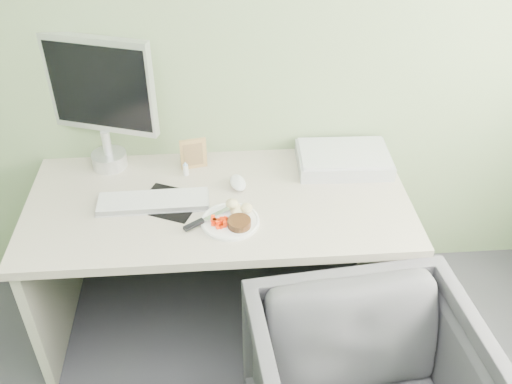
{
  "coord_description": "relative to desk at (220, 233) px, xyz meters",
  "views": [
    {
      "loc": [
        0.01,
        -0.28,
        2.17
      ],
      "look_at": [
        0.15,
        1.5,
        0.86
      ],
      "focal_mm": 40.0,
      "sensor_mm": 36.0,
      "label": 1
    }
  ],
  "objects": [
    {
      "name": "plate",
      "position": [
        0.04,
        -0.15,
        0.19
      ],
      "size": [
        0.23,
        0.23,
        0.01
      ],
      "primitive_type": "cylinder",
      "color": "white",
      "rests_on": "desk"
    },
    {
      "name": "mousepad",
      "position": [
        -0.2,
        -0.0,
        0.18
      ],
      "size": [
        0.3,
        0.29,
        0.0
      ],
      "primitive_type": "cube",
      "rotation": [
        0.0,
        0.0,
        -0.42
      ],
      "color": "black",
      "rests_on": "desk"
    },
    {
      "name": "monitor",
      "position": [
        -0.48,
        0.32,
        0.52
      ],
      "size": [
        0.49,
        0.21,
        0.6
      ],
      "rotation": [
        0.0,
        0.0,
        -0.33
      ],
      "color": "silver",
      "rests_on": "desk"
    },
    {
      "name": "computer_mouse",
      "position": [
        0.09,
        0.09,
        0.2
      ],
      "size": [
        0.09,
        0.13,
        0.04
      ],
      "primitive_type": "ellipsoid",
      "rotation": [
        0.0,
        0.0,
        0.19
      ],
      "color": "white",
      "rests_on": "desk"
    },
    {
      "name": "photo_frame",
      "position": [
        -0.1,
        0.25,
        0.26
      ],
      "size": [
        0.12,
        0.04,
        0.15
      ],
      "primitive_type": "cube",
      "rotation": [
        0.0,
        0.0,
        0.2
      ],
      "color": "#A4854C",
      "rests_on": "desk"
    },
    {
      "name": "keyboard",
      "position": [
        -0.27,
        -0.01,
        0.2
      ],
      "size": [
        0.45,
        0.14,
        0.02
      ],
      "primitive_type": "cube",
      "rotation": [
        0.0,
        0.0,
        0.02
      ],
      "color": "white",
      "rests_on": "desk"
    },
    {
      "name": "eyedrop_bottle",
      "position": [
        -0.14,
        0.2,
        0.21
      ],
      "size": [
        0.02,
        0.02,
        0.07
      ],
      "color": "white",
      "rests_on": "desk"
    },
    {
      "name": "desk",
      "position": [
        0.0,
        0.0,
        0.0
      ],
      "size": [
        1.6,
        0.75,
        0.73
      ],
      "color": "beige",
      "rests_on": "floor"
    },
    {
      "name": "steak_knife",
      "position": [
        -0.07,
        -0.16,
        0.21
      ],
      "size": [
        0.2,
        0.15,
        0.02
      ],
      "rotation": [
        0.0,
        0.0,
        0.6
      ],
      "color": "silver",
      "rests_on": "plate"
    },
    {
      "name": "scanner",
      "position": [
        0.57,
        0.22,
        0.21
      ],
      "size": [
        0.42,
        0.29,
        0.06
      ],
      "primitive_type": "cube",
      "rotation": [
        0.0,
        0.0,
        -0.04
      ],
      "color": "#A9ACB0",
      "rests_on": "desk"
    },
    {
      "name": "potato_pile",
      "position": [
        0.07,
        -0.1,
        0.22
      ],
      "size": [
        0.13,
        0.11,
        0.06
      ],
      "primitive_type": "ellipsoid",
      "rotation": [
        0.0,
        0.0,
        0.31
      ],
      "color": "tan",
      "rests_on": "plate"
    },
    {
      "name": "steak",
      "position": [
        0.08,
        -0.19,
        0.21
      ],
      "size": [
        0.11,
        0.11,
        0.03
      ],
      "primitive_type": "cylinder",
      "rotation": [
        0.0,
        0.0,
        0.2
      ],
      "color": "black",
      "rests_on": "plate"
    },
    {
      "name": "wall_back",
      "position": [
        0.0,
        0.38,
        0.8
      ],
      "size": [
        3.5,
        0.0,
        3.5
      ],
      "primitive_type": "plane",
      "rotation": [
        1.57,
        0.0,
        0.0
      ],
      "color": "gray",
      "rests_on": "floor"
    },
    {
      "name": "carrot_heap",
      "position": [
        -0.0,
        -0.17,
        0.21
      ],
      "size": [
        0.06,
        0.05,
        0.04
      ],
      "primitive_type": "cube",
      "rotation": [
        0.0,
        0.0,
        -0.01
      ],
      "color": "#F92905",
      "rests_on": "plate"
    }
  ]
}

